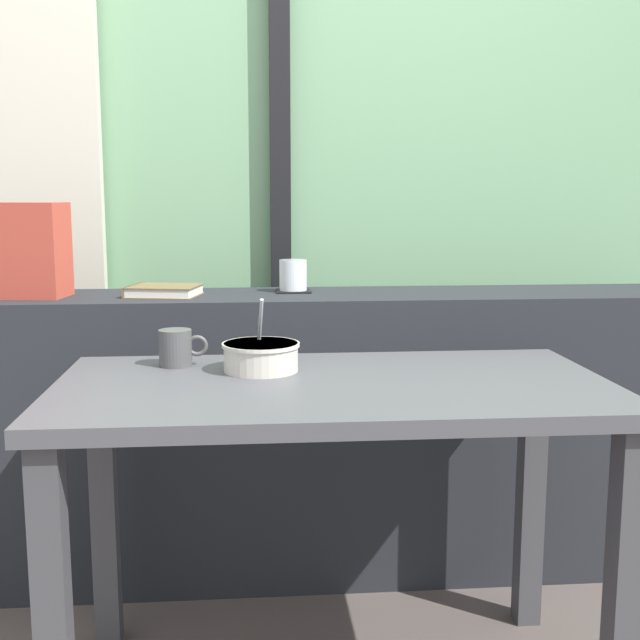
{
  "coord_description": "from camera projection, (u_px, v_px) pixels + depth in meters",
  "views": [
    {
      "loc": [
        -0.15,
        -1.72,
        1.11
      ],
      "look_at": [
        0.03,
        0.4,
        0.78
      ],
      "focal_mm": 44.91,
      "sensor_mm": 36.0,
      "label": 1
    }
  ],
  "objects": [
    {
      "name": "dark_console_ledge",
      "position": [
        305.0,
        434.0,
        2.36
      ],
      "size": [
        2.8,
        0.35,
        0.83
      ],
      "primitive_type": "cube",
      "color": "#23262B",
      "rests_on": "ground"
    },
    {
      "name": "outdoor_backdrop",
      "position": [
        292.0,
        113.0,
        2.81
      ],
      "size": [
        4.8,
        0.08,
        2.8
      ],
      "primitive_type": "cube",
      "color": "#7AAD7F",
      "rests_on": "ground"
    },
    {
      "name": "breakfast_table",
      "position": [
        333.0,
        434.0,
        1.72
      ],
      "size": [
        1.18,
        0.62,
        0.72
      ],
      "color": "#414145",
      "rests_on": "ground"
    },
    {
      "name": "closed_book",
      "position": [
        163.0,
        291.0,
        2.24
      ],
      "size": [
        0.22,
        0.19,
        0.03
      ],
      "color": "brown",
      "rests_on": "dark_console_ledge"
    },
    {
      "name": "juice_glass",
      "position": [
        293.0,
        277.0,
        2.33
      ],
      "size": [
        0.08,
        0.08,
        0.09
      ],
      "color": "white",
      "rests_on": "coaster_square"
    },
    {
      "name": "curtain_left_panel",
      "position": [
        15.0,
        154.0,
        2.66
      ],
      "size": [
        0.56,
        0.06,
        2.5
      ],
      "primitive_type": "cube",
      "color": "beige",
      "rests_on": "ground"
    },
    {
      "name": "ceramic_mug",
      "position": [
        176.0,
        348.0,
        1.85
      ],
      "size": [
        0.11,
        0.08,
        0.08
      ],
      "color": "#4C4C4C",
      "rests_on": "breakfast_table"
    },
    {
      "name": "throw_pillow",
      "position": [
        7.0,
        250.0,
        2.2
      ],
      "size": [
        0.34,
        0.18,
        0.26
      ],
      "primitive_type": "cube",
      "rotation": [
        0.0,
        0.0,
        -0.14
      ],
      "color": "#B74233",
      "rests_on": "dark_console_ledge"
    },
    {
      "name": "soup_bowl",
      "position": [
        261.0,
        356.0,
        1.8
      ],
      "size": [
        0.18,
        0.18,
        0.17
      ],
      "color": "beige",
      "rests_on": "breakfast_table"
    },
    {
      "name": "coaster_square",
      "position": [
        293.0,
        291.0,
        2.34
      ],
      "size": [
        0.1,
        0.1,
        0.0
      ],
      "primitive_type": "cube",
      "color": "black",
      "rests_on": "dark_console_ledge"
    },
    {
      "name": "window_divider_post",
      "position": [
        280.0,
        141.0,
        2.76
      ],
      "size": [
        0.07,
        0.05,
        2.6
      ],
      "primitive_type": "cube",
      "color": "black",
      "rests_on": "ground"
    }
  ]
}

